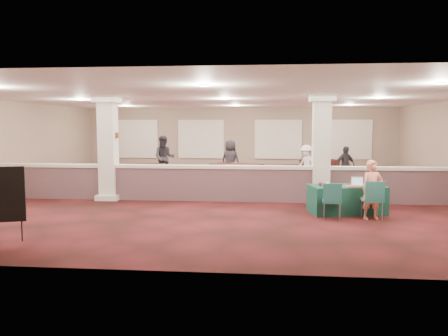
# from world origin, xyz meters

# --- Properties ---
(ground) EXTENTS (16.00, 16.00, 0.00)m
(ground) POSITION_xyz_m (0.00, 0.00, 0.00)
(ground) COLOR #471115
(ground) RESTS_ON ground
(wall_back) EXTENTS (16.00, 0.04, 3.20)m
(wall_back) POSITION_xyz_m (0.00, 8.00, 1.60)
(wall_back) COLOR #806F59
(wall_back) RESTS_ON ground
(wall_front) EXTENTS (16.00, 0.04, 3.20)m
(wall_front) POSITION_xyz_m (0.00, -8.00, 1.60)
(wall_front) COLOR #806F59
(wall_front) RESTS_ON ground
(wall_left) EXTENTS (0.04, 16.00, 3.20)m
(wall_left) POSITION_xyz_m (-8.00, 0.00, 1.60)
(wall_left) COLOR #806F59
(wall_left) RESTS_ON ground
(ceiling) EXTENTS (16.00, 16.00, 0.02)m
(ceiling) POSITION_xyz_m (0.00, 0.00, 3.20)
(ceiling) COLOR white
(ceiling) RESTS_ON wall_back
(partition_wall) EXTENTS (15.60, 0.28, 1.10)m
(partition_wall) POSITION_xyz_m (0.00, -1.50, 0.57)
(partition_wall) COLOR brown
(partition_wall) RESTS_ON ground
(column_left) EXTENTS (0.72, 0.72, 3.20)m
(column_left) POSITION_xyz_m (-3.50, -1.50, 1.64)
(column_left) COLOR silver
(column_left) RESTS_ON ground
(column_right) EXTENTS (0.72, 0.72, 3.20)m
(column_right) POSITION_xyz_m (3.00, -1.50, 1.64)
(column_right) COLOR silver
(column_right) RESTS_ON ground
(sconce_left) EXTENTS (0.12, 0.12, 0.18)m
(sconce_left) POSITION_xyz_m (-3.78, -1.50, 2.00)
(sconce_left) COLOR brown
(sconce_left) RESTS_ON column_left
(sconce_right) EXTENTS (0.12, 0.12, 0.18)m
(sconce_right) POSITION_xyz_m (-3.22, -1.50, 2.00)
(sconce_right) COLOR brown
(sconce_right) RESTS_ON column_left
(near_table) EXTENTS (2.04, 1.28, 0.73)m
(near_table) POSITION_xyz_m (3.50, -3.00, 0.36)
(near_table) COLOR #0E352B
(near_table) RESTS_ON ground
(conf_chair_main) EXTENTS (0.49, 0.50, 0.96)m
(conf_chair_main) POSITION_xyz_m (4.00, -3.74, 0.57)
(conf_chair_main) COLOR #1F5B5C
(conf_chair_main) RESTS_ON ground
(conf_chair_side) EXTENTS (0.50, 0.51, 0.91)m
(conf_chair_side) POSITION_xyz_m (2.99, -3.89, 0.54)
(conf_chair_side) COLOR #1F5B5C
(conf_chair_side) RESTS_ON ground
(easel_board) EXTENTS (0.86, 0.53, 1.52)m
(easel_board) POSITION_xyz_m (-3.70, -6.79, 0.97)
(easel_board) COLOR black
(easel_board) RESTS_ON ground
(woman) EXTENTS (0.59, 0.46, 1.46)m
(woman) POSITION_xyz_m (3.97, -3.72, 0.73)
(woman) COLOR #E87C65
(woman) RESTS_ON ground
(far_table_front_left) EXTENTS (1.83, 0.99, 0.72)m
(far_table_front_left) POSITION_xyz_m (-2.50, 0.30, 0.36)
(far_table_front_left) COLOR black
(far_table_front_left) RESTS_ON ground
(far_table_front_center) EXTENTS (2.17, 1.63, 0.79)m
(far_table_front_center) POSITION_xyz_m (0.22, 2.58, 0.40)
(far_table_front_center) COLOR black
(far_table_front_center) RESTS_ON ground
(far_table_front_right) EXTENTS (1.93, 1.01, 0.77)m
(far_table_front_right) POSITION_xyz_m (6.50, 0.30, 0.39)
(far_table_front_right) COLOR black
(far_table_front_right) RESTS_ON ground
(far_table_back_left) EXTENTS (1.83, 1.09, 0.70)m
(far_table_back_left) POSITION_xyz_m (-3.69, 3.20, 0.35)
(far_table_back_left) COLOR black
(far_table_back_left) RESTS_ON ground
(far_table_back_center) EXTENTS (1.83, 1.15, 0.69)m
(far_table_back_center) POSITION_xyz_m (1.99, 3.20, 0.34)
(far_table_back_center) COLOR black
(far_table_back_center) RESTS_ON ground
(far_table_back_right) EXTENTS (1.85, 1.26, 0.68)m
(far_table_back_right) POSITION_xyz_m (3.91, 6.32, 0.34)
(far_table_back_right) COLOR black
(far_table_back_right) RESTS_ON ground
(attendee_a) EXTENTS (0.96, 0.62, 1.86)m
(attendee_a) POSITION_xyz_m (-2.95, 3.66, 0.93)
(attendee_a) COLOR black
(attendee_a) RESTS_ON ground
(attendee_b) EXTENTS (0.98, 1.03, 1.53)m
(attendee_b) POSITION_xyz_m (3.00, 3.00, 0.76)
(attendee_b) COLOR silver
(attendee_b) RESTS_ON ground
(attendee_c) EXTENTS (0.98, 0.76, 1.50)m
(attendee_c) POSITION_xyz_m (4.48, 2.79, 0.75)
(attendee_c) COLOR black
(attendee_c) RESTS_ON ground
(attendee_d) EXTENTS (0.95, 0.74, 1.71)m
(attendee_d) POSITION_xyz_m (-0.10, 3.50, 0.86)
(attendee_d) COLOR black
(attendee_d) RESTS_ON ground
(laptop_base) EXTENTS (0.37, 0.29, 0.02)m
(laptop_base) POSITION_xyz_m (3.80, -2.99, 0.74)
(laptop_base) COLOR silver
(laptop_base) RESTS_ON near_table
(laptop_screen) EXTENTS (0.33, 0.07, 0.22)m
(laptop_screen) POSITION_xyz_m (3.78, -2.88, 0.86)
(laptop_screen) COLOR silver
(laptop_screen) RESTS_ON near_table
(screen_glow) EXTENTS (0.30, 0.06, 0.19)m
(screen_glow) POSITION_xyz_m (3.78, -2.89, 0.84)
(screen_glow) COLOR #ADBACF
(screen_glow) RESTS_ON near_table
(knitting) EXTENTS (0.45, 0.37, 0.03)m
(knitting) POSITION_xyz_m (3.60, -3.24, 0.74)
(knitting) COLOR #AC591B
(knitting) RESTS_ON near_table
(yarn_cream) EXTENTS (0.11, 0.11, 0.11)m
(yarn_cream) POSITION_xyz_m (2.98, -3.20, 0.78)
(yarn_cream) COLOR beige
(yarn_cream) RESTS_ON near_table
(yarn_red) EXTENTS (0.10, 0.10, 0.10)m
(yarn_red) POSITION_xyz_m (2.80, -3.08, 0.78)
(yarn_red) COLOR maroon
(yarn_red) RESTS_ON near_table
(yarn_grey) EXTENTS (0.10, 0.10, 0.10)m
(yarn_grey) POSITION_xyz_m (3.04, -2.96, 0.78)
(yarn_grey) COLOR #505055
(yarn_grey) RESTS_ON near_table
(scissors) EXTENTS (0.12, 0.05, 0.01)m
(scissors) POSITION_xyz_m (4.19, -3.16, 0.74)
(scissors) COLOR red
(scissors) RESTS_ON near_table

